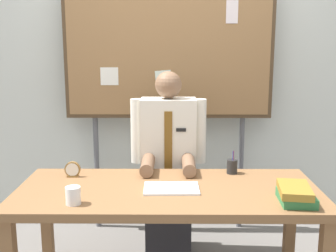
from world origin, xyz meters
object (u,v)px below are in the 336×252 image
at_px(desk, 168,201).
at_px(pen_holder, 232,166).
at_px(bulletin_board, 169,50).
at_px(book_stack, 295,194).
at_px(coffee_mug, 73,196).
at_px(person, 168,172).
at_px(desk_clock, 73,170).
at_px(open_notebook, 171,188).

relative_size(desk, pen_holder, 11.45).
relative_size(bulletin_board, pen_holder, 13.32).
relative_size(book_stack, coffee_mug, 2.91).
xyz_separation_m(coffee_mug, pen_holder, (0.94, 0.55, -0.00)).
bearing_deg(coffee_mug, desk, 26.53).
bearing_deg(book_stack, pen_holder, 117.96).
bearing_deg(book_stack, person, 131.60).
bearing_deg(desk_clock, bulletin_board, 51.16).
bearing_deg(book_stack, bulletin_board, 120.13).
bearing_deg(desk, coffee_mug, -153.47).
distance_m(book_stack, desk_clock, 1.40).
distance_m(person, coffee_mug, 0.98).
xyz_separation_m(desk_clock, pen_holder, (1.06, 0.08, 0.00)).
xyz_separation_m(desk, pen_holder, (0.43, 0.29, 0.13)).
bearing_deg(open_notebook, desk_clock, 160.15).
bearing_deg(pen_holder, coffee_mug, -149.75).
height_order(desk, coffee_mug, coffee_mug).
height_order(coffee_mug, pen_holder, pen_holder).
bearing_deg(desk_clock, open_notebook, -19.85).
bearing_deg(bulletin_board, desk_clock, -128.84).
height_order(desk, person, person).
bearing_deg(person, book_stack, -48.40).
xyz_separation_m(open_notebook, pen_holder, (0.41, 0.31, 0.04)).
relative_size(open_notebook, desk_clock, 3.20).
bearing_deg(bulletin_board, book_stack, -59.87).
distance_m(desk, book_stack, 0.75).
bearing_deg(book_stack, coffee_mug, -178.38).
xyz_separation_m(bulletin_board, pen_holder, (0.43, -0.70, -0.76)).
distance_m(person, open_notebook, 0.60).
distance_m(person, book_stack, 1.07).
distance_m(desk, open_notebook, 0.09).
height_order(person, bulletin_board, bulletin_board).
height_order(desk, pen_holder, pen_holder).
bearing_deg(desk, book_stack, -17.48).
bearing_deg(person, pen_holder, -32.79).
bearing_deg(bulletin_board, pen_holder, -58.32).
height_order(bulletin_board, coffee_mug, bulletin_board).
bearing_deg(coffee_mug, person, 58.20).
bearing_deg(desk, person, 90.00).
distance_m(open_notebook, desk_clock, 0.69).
height_order(open_notebook, desk_clock, desk_clock).
bearing_deg(desk_clock, person, 29.72).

